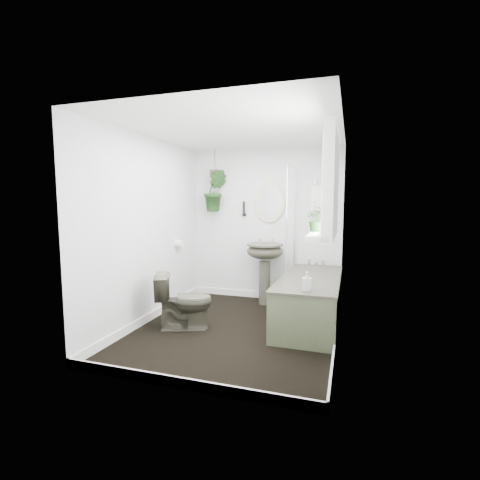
% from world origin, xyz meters
% --- Properties ---
extents(floor, '(2.30, 2.80, 0.02)m').
position_xyz_m(floor, '(0.00, 0.00, -0.01)').
color(floor, black).
rests_on(floor, ground).
extents(ceiling, '(2.30, 2.80, 0.02)m').
position_xyz_m(ceiling, '(0.00, 0.00, 2.31)').
color(ceiling, white).
rests_on(ceiling, ground).
extents(wall_back, '(2.30, 0.02, 2.30)m').
position_xyz_m(wall_back, '(0.00, 1.41, 1.15)').
color(wall_back, white).
rests_on(wall_back, ground).
extents(wall_front, '(2.30, 0.02, 2.30)m').
position_xyz_m(wall_front, '(0.00, -1.41, 1.15)').
color(wall_front, white).
rests_on(wall_front, ground).
extents(wall_left, '(0.02, 2.80, 2.30)m').
position_xyz_m(wall_left, '(-1.16, 0.00, 1.15)').
color(wall_left, white).
rests_on(wall_left, ground).
extents(wall_right, '(0.02, 2.80, 2.30)m').
position_xyz_m(wall_right, '(1.16, 0.00, 1.15)').
color(wall_right, white).
rests_on(wall_right, ground).
extents(skirting, '(2.30, 2.80, 0.10)m').
position_xyz_m(skirting, '(0.00, 0.00, 0.05)').
color(skirting, white).
rests_on(skirting, floor).
extents(bathtub, '(0.72, 1.72, 0.58)m').
position_xyz_m(bathtub, '(0.80, 0.50, 0.29)').
color(bathtub, '#3B3A2D').
rests_on(bathtub, floor).
extents(bath_screen, '(0.04, 0.72, 1.40)m').
position_xyz_m(bath_screen, '(0.47, 0.99, 1.28)').
color(bath_screen, silver).
rests_on(bath_screen, bathtub).
extents(shower_box, '(0.20, 0.10, 0.35)m').
position_xyz_m(shower_box, '(0.80, 1.34, 1.55)').
color(shower_box, white).
rests_on(shower_box, wall_back).
extents(oval_mirror, '(0.46, 0.03, 0.62)m').
position_xyz_m(oval_mirror, '(0.08, 1.37, 1.50)').
color(oval_mirror, beige).
rests_on(oval_mirror, wall_back).
extents(wall_sconce, '(0.04, 0.04, 0.22)m').
position_xyz_m(wall_sconce, '(-0.32, 1.36, 1.40)').
color(wall_sconce, black).
rests_on(wall_sconce, wall_back).
extents(toilet_roll_holder, '(0.11, 0.11, 0.11)m').
position_xyz_m(toilet_roll_holder, '(-1.10, 0.70, 0.90)').
color(toilet_roll_holder, white).
rests_on(toilet_roll_holder, wall_left).
extents(window_recess, '(0.08, 1.00, 0.90)m').
position_xyz_m(window_recess, '(1.09, -0.70, 1.65)').
color(window_recess, white).
rests_on(window_recess, wall_right).
extents(window_sill, '(0.18, 1.00, 0.04)m').
position_xyz_m(window_sill, '(1.02, -0.70, 1.23)').
color(window_sill, white).
rests_on(window_sill, wall_right).
extents(window_blinds, '(0.01, 0.86, 0.76)m').
position_xyz_m(window_blinds, '(1.04, -0.70, 1.65)').
color(window_blinds, white).
rests_on(window_blinds, wall_right).
extents(toilet, '(0.75, 0.61, 0.67)m').
position_xyz_m(toilet, '(-0.60, -0.15, 0.34)').
color(toilet, '#3B3A2D').
rests_on(toilet, floor).
extents(pedestal_sink, '(0.58, 0.51, 0.90)m').
position_xyz_m(pedestal_sink, '(0.08, 1.10, 0.45)').
color(pedestal_sink, '#3B3A2D').
rests_on(pedestal_sink, floor).
extents(sill_plant, '(0.23, 0.22, 0.21)m').
position_xyz_m(sill_plant, '(0.97, -0.72, 1.36)').
color(sill_plant, black).
rests_on(sill_plant, window_sill).
extents(hanging_plant, '(0.42, 0.37, 0.64)m').
position_xyz_m(hanging_plant, '(-0.75, 1.25, 1.67)').
color(hanging_plant, black).
rests_on(hanging_plant, ceiling).
extents(soap_bottle, '(0.10, 0.10, 0.20)m').
position_xyz_m(soap_bottle, '(0.84, -0.18, 0.68)').
color(soap_bottle, black).
rests_on(soap_bottle, bathtub).
extents(hanging_pot, '(0.16, 0.16, 0.12)m').
position_xyz_m(hanging_pot, '(-0.75, 1.25, 1.93)').
color(hanging_pot, '#4E3E34').
rests_on(hanging_pot, ceiling).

